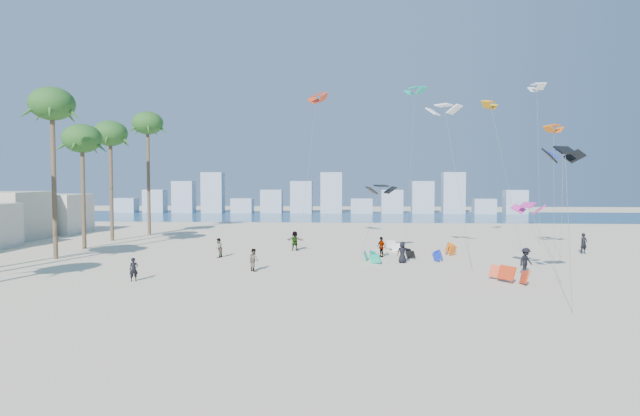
{
  "coord_description": "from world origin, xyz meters",
  "views": [
    {
      "loc": [
        5.72,
        -29.14,
        6.87
      ],
      "look_at": [
        3.0,
        16.0,
        4.5
      ],
      "focal_mm": 30.32,
      "sensor_mm": 36.0,
      "label": 1
    }
  ],
  "objects": [
    {
      "name": "ocean",
      "position": [
        0.0,
        72.0,
        0.01
      ],
      "size": [
        220.0,
        220.0,
        0.0
      ],
      "primitive_type": "plane",
      "color": "navy",
      "rests_on": "ground"
    },
    {
      "name": "kitesurfer_mid",
      "position": [
        -1.69,
        10.83,
        0.85
      ],
      "size": [
        1.02,
        1.05,
        1.7
      ],
      "primitive_type": "imported",
      "rotation": [
        0.0,
        0.0,
        2.25
      ],
      "color": "gray",
      "rests_on": "ground"
    },
    {
      "name": "kitesurfers_far",
      "position": [
        8.49,
        17.56,
        0.93
      ],
      "size": [
        34.08,
        13.21,
        1.93
      ],
      "color": "black",
      "rests_on": "ground"
    },
    {
      "name": "distant_skyline",
      "position": [
        -1.19,
        82.0,
        3.09
      ],
      "size": [
        85.0,
        3.0,
        8.4
      ],
      "color": "#9EADBF",
      "rests_on": "ground"
    },
    {
      "name": "ground",
      "position": [
        0.0,
        0.0,
        0.0
      ],
      "size": [
        220.0,
        220.0,
        0.0
      ],
      "primitive_type": "plane",
      "color": "beige",
      "rests_on": "ground"
    },
    {
      "name": "palm_row",
      "position": [
        -21.27,
        16.16,
        11.99
      ],
      "size": [
        6.91,
        44.8,
        15.72
      ],
      "color": "brown",
      "rests_on": "ground"
    },
    {
      "name": "kitesurfer_near",
      "position": [
        -9.06,
        6.29,
        0.8
      ],
      "size": [
        0.7,
        0.62,
        1.6
      ],
      "primitive_type": "imported",
      "rotation": [
        0.0,
        0.0,
        0.51
      ],
      "color": "black",
      "rests_on": "ground"
    },
    {
      "name": "grounded_kites",
      "position": [
        12.44,
        16.37,
        0.45
      ],
      "size": [
        10.86,
        19.19,
        1.02
      ],
      "color": "#0EAB88",
      "rests_on": "ground"
    },
    {
      "name": "flying_kites",
      "position": [
        16.11,
        23.55,
        12.77
      ],
      "size": [
        26.68,
        39.88,
        18.56
      ],
      "color": "black",
      "rests_on": "ground"
    }
  ]
}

